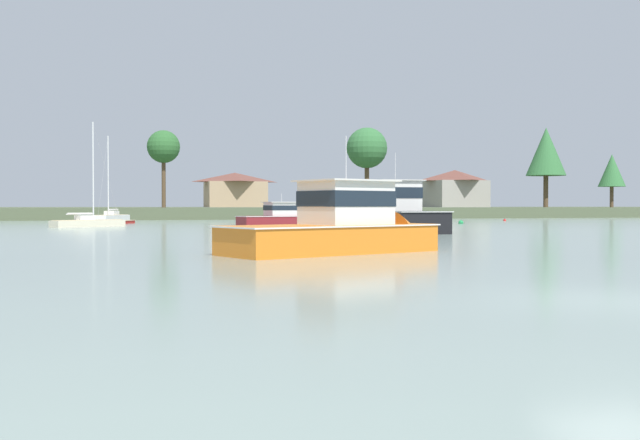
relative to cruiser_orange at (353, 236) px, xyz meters
The scene contains 16 objects.
ground_plane 14.79m from the cruiser_orange, 88.48° to the right, with size 443.08×443.08×0.00m, color gray.
far_shore_bank 90.79m from the cruiser_orange, 89.75° to the left, with size 199.39×55.19×1.47m, color #4C563D.
cruiser_orange is the anchor object (origin of this frame).
cruiser_black 22.07m from the cruiser_orange, 65.47° to the left, with size 3.77×10.69×6.47m.
dinghy_red 48.09m from the cruiser_orange, 99.92° to the left, with size 2.37×3.26×0.45m.
sailboat_white 56.90m from the cruiser_orange, 99.72° to the left, with size 4.18×7.11×9.72m.
sailboat_cream 38.37m from the cruiser_orange, 106.85° to the left, with size 5.95×4.67×9.04m.
cruiser_maroon 35.09m from the cruiser_orange, 81.59° to the left, with size 8.09×4.03×3.60m.
mooring_buoy_red 59.37m from the cruiser_orange, 55.23° to the left, with size 0.33×0.33×0.38m.
mooring_buoy_green 44.76m from the cruiser_orange, 58.74° to the left, with size 0.50×0.50×0.55m.
shore_tree_left_mid 77.23m from the cruiser_orange, 92.10° to the left, with size 4.51×4.51×10.64m.
shore_tree_center 95.99m from the cruiser_orange, 70.82° to the left, with size 6.83×6.83×13.34m.
shore_tree_far_left 94.44m from the cruiser_orange, 53.39° to the left, with size 6.18×6.18×12.54m.
shore_tree_center_left 92.81m from the cruiser_orange, 47.41° to the left, with size 3.97×3.97×7.98m.
cottage_behind_trees 98.95m from the cruiser_orange, 62.14° to the left, with size 9.40×9.32×6.28m.
cottage_near_water 94.98m from the cruiser_orange, 84.11° to the left, with size 10.20×9.49×5.71m.
Camera 1 is at (-8.86, -11.62, 1.77)m, focal length 41.12 mm.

